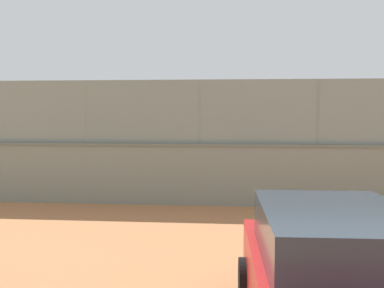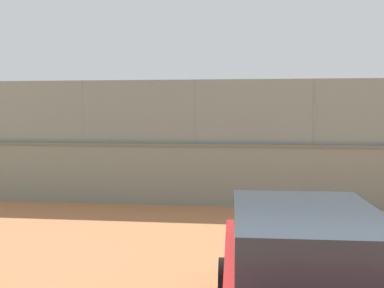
{
  "view_description": "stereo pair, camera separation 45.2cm",
  "coord_description": "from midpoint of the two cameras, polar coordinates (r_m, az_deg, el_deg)",
  "views": [
    {
      "loc": [
        -0.93,
        25.33,
        2.74
      ],
      "look_at": [
        0.6,
        7.95,
        1.39
      ],
      "focal_mm": 41.09,
      "sensor_mm": 36.0,
      "label": 1
    },
    {
      "loc": [
        -1.38,
        25.28,
        2.74
      ],
      "look_at": [
        0.6,
        7.95,
        1.39
      ],
      "focal_mm": 41.09,
      "sensor_mm": 36.0,
      "label": 2
    }
  ],
  "objects": [
    {
      "name": "fence_panel_on_wall",
      "position": [
        12.55,
        9.04,
        4.17
      ],
      "size": [
        23.36,
        0.12,
        1.83
      ],
      "color": "gray",
      "rests_on": "perimeter_wall"
    },
    {
      "name": "courtside_bench",
      "position": [
        14.29,
        17.26,
        -4.95
      ],
      "size": [
        1.6,
        0.38,
        0.87
      ],
      "color": "gray",
      "rests_on": "ground_plane"
    },
    {
      "name": "perimeter_wall",
      "position": [
        12.68,
        8.94,
        -3.98
      ],
      "size": [
        23.77,
        0.44,
        1.78
      ],
      "color": "gray",
      "rests_on": "ground_plane"
    },
    {
      "name": "player_near_wall_returning",
      "position": [
        19.95,
        -5.04,
        -0.99
      ],
      "size": [
        0.67,
        1.11,
        1.48
      ],
      "color": "#B2B2B2",
      "rests_on": "ground_plane"
    },
    {
      "name": "player_crossing_court",
      "position": [
        21.55,
        2.5,
        -0.57
      ],
      "size": [
        0.69,
        1.14,
        1.48
      ],
      "color": "black",
      "rests_on": "ground_plane"
    },
    {
      "name": "parked_car_red",
      "position": [
        5.29,
        17.27,
        -16.85
      ],
      "size": [
        2.12,
        4.18,
        1.62
      ],
      "color": "red",
      "rests_on": "ground_plane"
    },
    {
      "name": "ground_plane",
      "position": [
        25.48,
        3.9,
        -1.76
      ],
      "size": [
        260.0,
        260.0,
        0.0
      ],
      "primitive_type": "plane",
      "color": "#B27247"
    },
    {
      "name": "sports_ball",
      "position": [
        18.22,
        -8.63,
        -4.01
      ],
      "size": [
        0.17,
        0.17,
        0.17
      ],
      "primitive_type": "sphere",
      "color": "orange",
      "rests_on": "ground_plane"
    }
  ]
}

